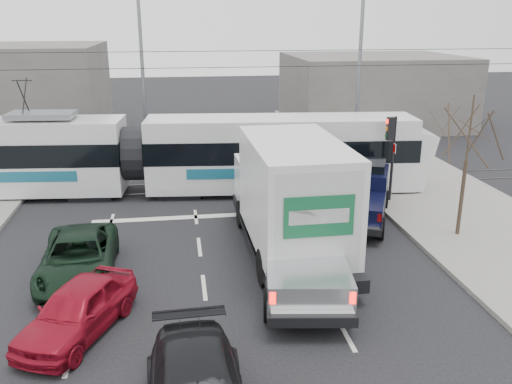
{
  "coord_description": "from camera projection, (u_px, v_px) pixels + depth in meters",
  "views": [
    {
      "loc": [
        -2.27,
        -14.44,
        7.62
      ],
      "look_at": [
        0.35,
        3.36,
        1.8
      ],
      "focal_mm": 38.0,
      "sensor_mm": 36.0,
      "label": 1
    }
  ],
  "objects": [
    {
      "name": "ground",
      "position": [
        261.0,
        283.0,
        16.25
      ],
      "size": [
        120.0,
        120.0,
        0.0
      ],
      "primitive_type": "plane",
      "color": "black",
      "rests_on": "ground"
    },
    {
      "name": "rails",
      "position": [
        228.0,
        186.0,
        25.66
      ],
      "size": [
        60.0,
        1.6,
        0.03
      ],
      "primitive_type": "cube",
      "color": "#33302D",
      "rests_on": "ground"
    },
    {
      "name": "building_right",
      "position": [
        372.0,
        90.0,
        39.73
      ],
      "size": [
        12.0,
        10.0,
        5.0
      ],
      "primitive_type": "cube",
      "color": "slate",
      "rests_on": "ground"
    },
    {
      "name": "bare_tree",
      "position": [
        469.0,
        135.0,
        18.49
      ],
      "size": [
        2.4,
        2.4,
        5.0
      ],
      "color": "#47382B",
      "rests_on": "ground"
    },
    {
      "name": "traffic_signal",
      "position": [
        391.0,
        141.0,
        22.42
      ],
      "size": [
        0.44,
        0.44,
        3.6
      ],
      "color": "black",
      "rests_on": "ground"
    },
    {
      "name": "street_lamp_near",
      "position": [
        356.0,
        66.0,
        28.87
      ],
      "size": [
        2.38,
        0.25,
        9.0
      ],
      "color": "slate",
      "rests_on": "ground"
    },
    {
      "name": "street_lamp_far",
      "position": [
        139.0,
        66.0,
        29.16
      ],
      "size": [
        2.38,
        0.25,
        9.0
      ],
      "color": "slate",
      "rests_on": "ground"
    },
    {
      "name": "catenary",
      "position": [
        227.0,
        104.0,
        24.47
      ],
      "size": [
        60.0,
        0.2,
        7.0
      ],
      "color": "black",
      "rests_on": "ground"
    },
    {
      "name": "tram",
      "position": [
        135.0,
        155.0,
        24.0
      ],
      "size": [
        25.01,
        4.75,
        5.08
      ],
      "rotation": [
        0.0,
        0.0,
        -0.09
      ],
      "color": "silver",
      "rests_on": "ground"
    },
    {
      "name": "silver_pickup",
      "position": [
        301.0,
        242.0,
        16.28
      ],
      "size": [
        3.08,
        6.69,
        2.34
      ],
      "rotation": [
        0.0,
        0.0,
        -0.14
      ],
      "color": "black",
      "rests_on": "ground"
    },
    {
      "name": "box_truck",
      "position": [
        290.0,
        198.0,
        17.74
      ],
      "size": [
        2.9,
        8.07,
        4.01
      ],
      "rotation": [
        0.0,
        0.0,
        0.02
      ],
      "color": "black",
      "rests_on": "ground"
    },
    {
      "name": "navy_pickup",
      "position": [
        362.0,
        192.0,
        21.22
      ],
      "size": [
        3.78,
        5.46,
        2.17
      ],
      "rotation": [
        0.0,
        0.0,
        -0.41
      ],
      "color": "black",
      "rests_on": "ground"
    },
    {
      "name": "green_car",
      "position": [
        79.0,
        257.0,
        16.46
      ],
      "size": [
        2.43,
        4.86,
        1.32
      ],
      "primitive_type": "imported",
      "rotation": [
        0.0,
        0.0,
        0.05
      ],
      "color": "black",
      "rests_on": "ground"
    },
    {
      "name": "red_car",
      "position": [
        78.0,
        310.0,
        13.51
      ],
      "size": [
        3.04,
        4.21,
        1.33
      ],
      "primitive_type": "imported",
      "rotation": [
        0.0,
        0.0,
        -0.42
      ],
      "color": "maroon",
      "rests_on": "ground"
    }
  ]
}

